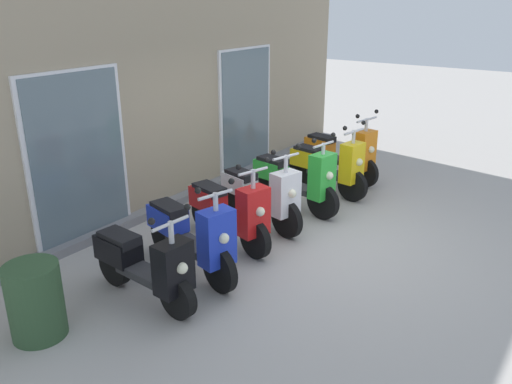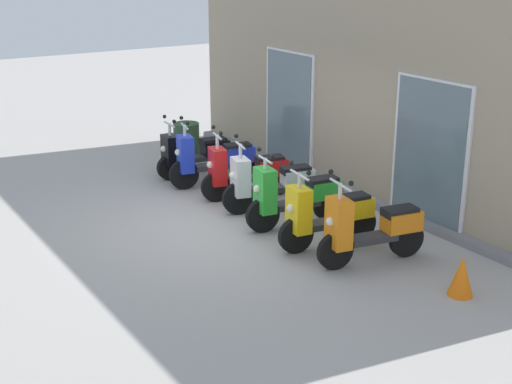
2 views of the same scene
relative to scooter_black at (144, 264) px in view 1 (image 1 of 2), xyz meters
name	(u,v)px [view 1 (image 1 of 2)]	position (x,y,z in m)	size (l,w,h in m)	color
ground_plane	(320,240)	(2.43, -0.84, -0.44)	(40.00, 40.00, 0.00)	#A8A39E
storefront_facade	(166,80)	(2.43, 1.93, 1.49)	(9.89, 0.50, 4.00)	gray
scooter_black	(144,264)	(0.00, 0.00, 0.00)	(0.53, 1.52, 1.19)	black
scooter_blue	(191,235)	(0.74, -0.02, 0.06)	(0.70, 1.66, 1.29)	black
scooter_red	(230,211)	(1.63, 0.11, 0.03)	(0.70, 1.59, 1.28)	black
scooter_white	(261,194)	(2.38, 0.12, 0.04)	(0.71, 1.64, 1.29)	black
scooter_green	(296,179)	(3.19, 0.03, 0.05)	(0.60, 1.68, 1.28)	black
scooter_yellow	(329,166)	(4.09, -0.06, 0.05)	(0.61, 1.57, 1.29)	black
scooter_orange	(342,153)	(4.85, 0.08, 0.07)	(0.68, 1.63, 1.33)	black
trash_bin	(35,301)	(-1.04, 0.39, -0.06)	(0.52, 0.52, 0.76)	#2D4C2D
traffic_cone	(357,147)	(6.21, 0.40, -0.18)	(0.32, 0.32, 0.52)	orange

